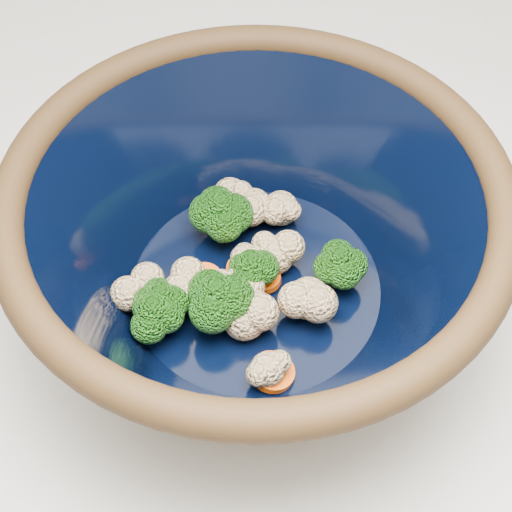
# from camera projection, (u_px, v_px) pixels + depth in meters

# --- Properties ---
(ground) EXTENTS (3.00, 3.00, 0.00)m
(ground) POSITION_uv_depth(u_px,v_px,m) (235.00, 512.00, 1.38)
(ground) COLOR #9E7A54
(ground) RESTS_ON ground
(counter) EXTENTS (1.20, 1.20, 0.90)m
(counter) POSITION_uv_depth(u_px,v_px,m) (227.00, 414.00, 1.03)
(counter) COLOR beige
(counter) RESTS_ON ground
(mixing_bowl) EXTENTS (0.41, 0.41, 0.16)m
(mixing_bowl) POSITION_uv_depth(u_px,v_px,m) (256.00, 244.00, 0.53)
(mixing_bowl) COLOR black
(mixing_bowl) RESTS_ON counter
(vegetable_pile) EXTENTS (0.19, 0.20, 0.06)m
(vegetable_pile) POSITION_uv_depth(u_px,v_px,m) (234.00, 271.00, 0.55)
(vegetable_pile) COLOR #608442
(vegetable_pile) RESTS_ON mixing_bowl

